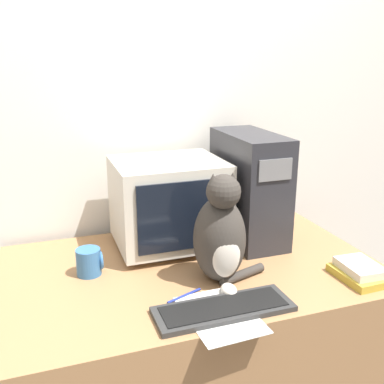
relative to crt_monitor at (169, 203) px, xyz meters
name	(u,v)px	position (x,y,z in m)	size (l,w,h in m)	color
wall_back	(155,116)	(0.03, 0.29, 0.32)	(7.00, 0.05, 2.50)	silver
desk	(192,347)	(0.03, -0.21, -0.56)	(1.42, 0.88, 0.73)	#9E7047
crt_monitor	(169,203)	(0.00, 0.00, 0.00)	(0.44, 0.38, 0.37)	beige
computer_tower	(249,187)	(0.35, -0.03, 0.04)	(0.20, 0.43, 0.47)	#28282D
keyboard	(224,309)	(0.02, -0.55, -0.18)	(0.45, 0.15, 0.02)	#2D2D2D
cat	(221,236)	(0.08, -0.35, -0.02)	(0.28, 0.26, 0.41)	#38332D
book_stack	(359,272)	(0.57, -0.51, -0.17)	(0.15, 0.20, 0.06)	gold
pen	(184,296)	(-0.07, -0.42, -0.19)	(0.13, 0.06, 0.01)	navy
paper_sheet	(220,314)	(0.00, -0.56, -0.19)	(0.22, 0.31, 0.00)	white
mug	(89,262)	(-0.35, -0.15, -0.14)	(0.10, 0.09, 0.10)	#33669E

